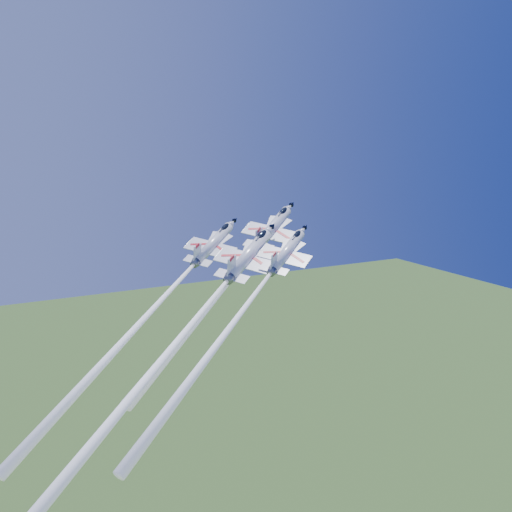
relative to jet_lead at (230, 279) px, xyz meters
name	(u,v)px	position (x,y,z in m)	size (l,w,h in m)	color
jet_lead	(230,279)	(0.00, 0.00, 0.00)	(34.86, 26.12, 35.85)	white
jet_left	(150,312)	(-14.27, 0.33, -3.93)	(37.48, 28.35, 42.06)	white
jet_right	(238,317)	(-3.71, -10.77, -3.21)	(34.48, 26.01, 37.81)	white
jet_slot	(165,357)	(-15.84, -11.43, -7.30)	(45.96, 34.93, 53.70)	white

